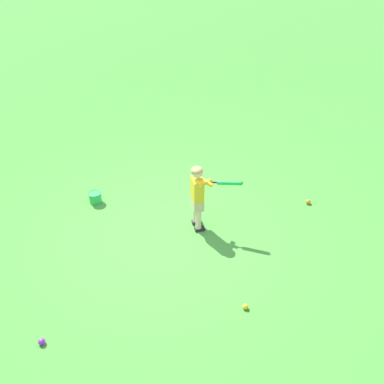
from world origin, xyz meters
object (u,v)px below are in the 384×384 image
(play_ball_midfield, at_px, (245,306))
(toy_bucket, at_px, (95,197))
(child_batter, at_px, (199,192))
(play_ball_center_lawn, at_px, (308,202))
(play_ball_far_right, at_px, (42,341))

(play_ball_midfield, xyz_separation_m, toy_bucket, (-1.61, 2.77, 0.06))
(child_batter, distance_m, play_ball_center_lawn, 2.00)
(play_ball_midfield, distance_m, play_ball_far_right, 2.46)
(child_batter, relative_size, play_ball_midfield, 14.49)
(play_ball_midfield, distance_m, play_ball_center_lawn, 2.55)
(child_batter, height_order, play_ball_midfield, child_batter)
(child_batter, bearing_deg, toy_bucket, 144.44)
(play_ball_midfield, height_order, toy_bucket, toy_bucket)
(play_ball_midfield, relative_size, toy_bucket, 0.35)
(play_ball_midfield, xyz_separation_m, play_ball_far_right, (-2.46, 0.10, 0.00))
(play_ball_midfield, distance_m, toy_bucket, 3.20)
(play_ball_far_right, height_order, toy_bucket, toy_bucket)
(play_ball_far_right, bearing_deg, play_ball_midfield, -2.39)
(play_ball_center_lawn, height_order, toy_bucket, toy_bucket)
(play_ball_far_right, bearing_deg, play_ball_center_lawn, 22.30)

